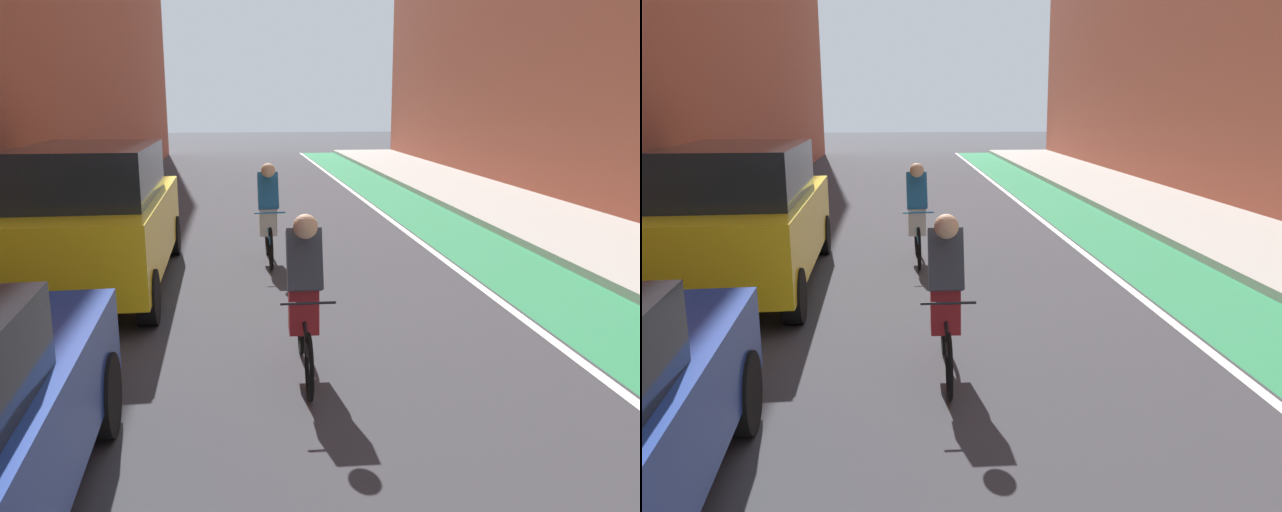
% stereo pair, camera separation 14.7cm
% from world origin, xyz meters
% --- Properties ---
extents(ground_plane, '(95.03, 95.03, 0.00)m').
position_xyz_m(ground_plane, '(0.00, 17.60, 0.00)').
color(ground_plane, '#38383D').
extents(bike_lane_paint, '(1.60, 43.20, 0.00)m').
position_xyz_m(bike_lane_paint, '(3.21, 19.60, 0.00)').
color(bike_lane_paint, '#2D8451').
rests_on(bike_lane_paint, ground).
extents(lane_divider_stripe, '(0.12, 43.20, 0.00)m').
position_xyz_m(lane_divider_stripe, '(2.31, 19.60, 0.00)').
color(lane_divider_stripe, white).
rests_on(lane_divider_stripe, ground).
extents(sidewalk_right, '(3.04, 43.20, 0.14)m').
position_xyz_m(sidewalk_right, '(5.53, 19.60, 0.07)').
color(sidewalk_right, '#A8A59E').
rests_on(sidewalk_right, ground).
extents(parked_suv_yellow_cab, '(1.93, 4.69, 1.98)m').
position_xyz_m(parked_suv_yellow_cab, '(-2.96, 17.16, 1.02)').
color(parked_suv_yellow_cab, yellow).
rests_on(parked_suv_yellow_cab, ground).
extents(cyclist_trailing, '(0.48, 1.65, 1.58)m').
position_xyz_m(cyclist_trailing, '(-0.47, 13.84, 0.84)').
color(cyclist_trailing, black).
rests_on(cyclist_trailing, ground).
extents(cyclist_far, '(0.48, 1.72, 1.62)m').
position_xyz_m(cyclist_far, '(-0.56, 18.30, 0.85)').
color(cyclist_far, black).
rests_on(cyclist_far, ground).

